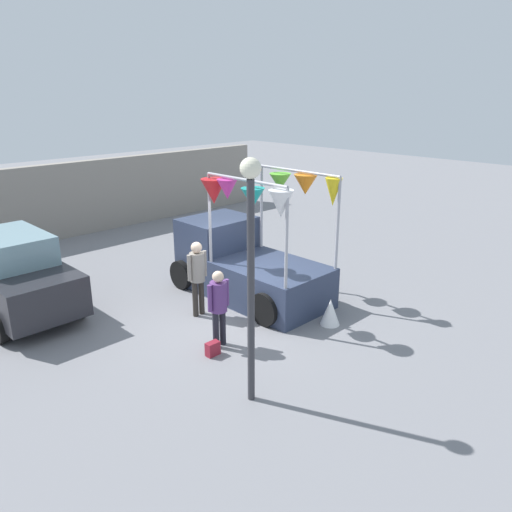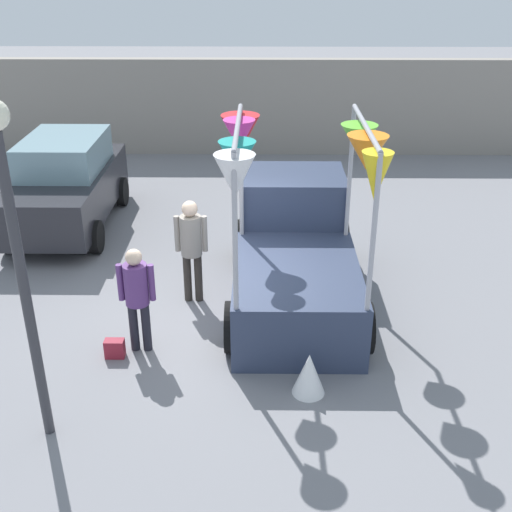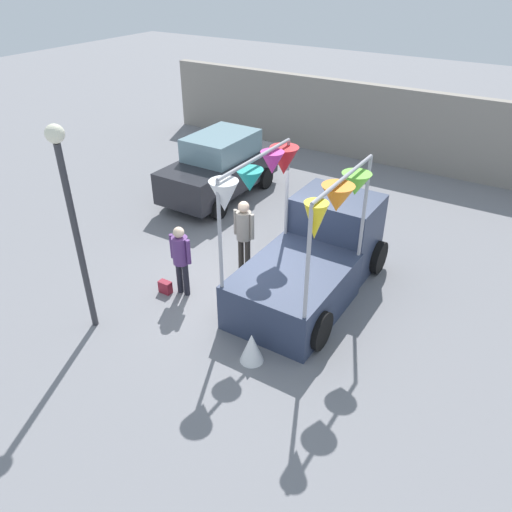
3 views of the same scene
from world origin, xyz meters
name	(u,v)px [view 1 (image 1 of 3)]	position (x,y,z in m)	size (l,w,h in m)	color
ground_plane	(232,316)	(0.00, 0.00, 0.00)	(60.00, 60.00, 0.00)	slate
vendor_truck	(243,259)	(1.17, 0.85, 0.93)	(2.52, 4.05, 3.18)	#2D3851
parked_car	(14,274)	(-3.38, 3.71, 0.94)	(1.88, 4.00, 1.88)	#26262B
person_customer	(219,302)	(-1.11, -0.86, 0.98)	(0.53, 0.34, 1.62)	black
person_vendor	(197,271)	(-0.48, 0.60, 1.07)	(0.53, 0.34, 1.77)	#2D2823
handbag	(213,349)	(-1.46, -1.06, 0.14)	(0.28, 0.16, 0.28)	maroon
street_lamp	(251,251)	(-1.94, -2.64, 2.63)	(0.32, 0.32, 4.05)	#333338
brick_boundary_wall	(56,202)	(0.00, 9.03, 1.30)	(18.00, 0.36, 2.60)	gray
folded_kite_bundle_white	(330,312)	(1.28, -1.85, 0.30)	(0.44, 0.44, 0.60)	white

